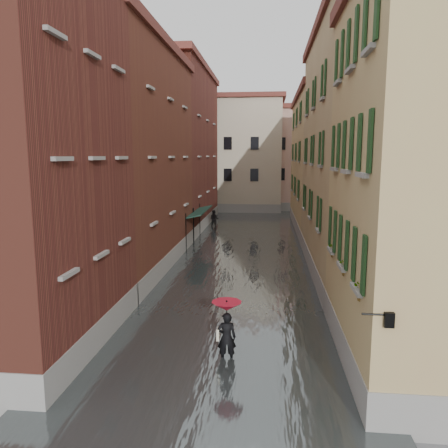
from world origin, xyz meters
The scene contains 15 objects.
ground centered at (0.00, 0.00, 0.00)m, with size 120.00×120.00×0.00m, color #59595C.
floodwater centered at (0.00, 13.00, 0.10)m, with size 10.00×60.00×0.20m, color #4A5152.
building_left_near centered at (-7.00, -2.00, 6.50)m, with size 6.00×8.00×13.00m, color brown.
building_left_mid centered at (-7.00, 9.00, 6.25)m, with size 6.00×14.00×12.50m, color #582A1B.
building_left_far centered at (-7.00, 24.00, 7.00)m, with size 6.00×16.00×14.00m, color brown.
building_right_mid centered at (7.00, 9.00, 6.50)m, with size 6.00×14.00×13.00m, color tan.
building_right_far centered at (7.00, 24.00, 5.75)m, with size 6.00×16.00×11.50m, color tan.
building_end_cream centered at (-3.00, 38.00, 6.50)m, with size 12.00×9.00×13.00m, color #BDB096.
building_end_pink centered at (6.00, 40.00, 6.00)m, with size 10.00×9.00×12.00m, color tan.
awning_near centered at (-3.48, 14.61, 2.47)m, with size 1.09×3.13×2.80m.
awning_far centered at (-3.48, 17.55, 2.47)m, with size 1.09×3.20×2.80m.
wall_lantern centered at (4.33, -6.00, 3.01)m, with size 0.71×0.22×0.35m.
window_planters centered at (4.12, -2.03, 3.51)m, with size 0.59×5.82×0.84m.
pedestrian_main centered at (0.32, -2.49, 1.26)m, with size 0.98×0.98×2.06m.
pedestrian_far centered at (-3.33, 23.65, 0.85)m, with size 0.83×0.64×1.70m, color black.
Camera 1 is at (1.59, -15.75, 6.67)m, focal length 35.00 mm.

